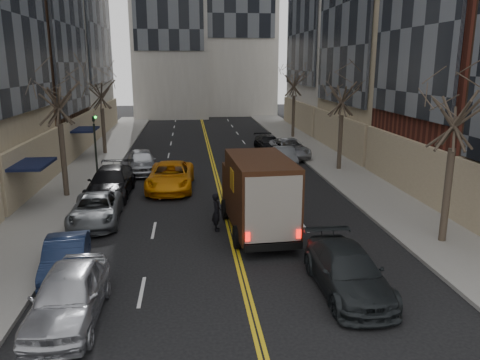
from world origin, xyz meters
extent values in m
cube|color=slate|center=(-9.00, 27.00, 0.07)|extent=(4.00, 66.00, 0.15)
cube|color=slate|center=(9.00, 27.00, 0.07)|extent=(4.00, 66.00, 0.15)
cube|color=#4C301E|center=(-15.50, 33.00, 12.00)|extent=(9.00, 12.00, 24.00)
cube|color=black|center=(-10.00, 18.00, 2.40)|extent=(2.00, 3.00, 0.15)
cube|color=black|center=(-10.90, 18.00, 1.35)|extent=(0.20, 3.00, 2.50)
cube|color=black|center=(-10.00, 31.00, 2.40)|extent=(2.00, 3.00, 0.15)
cube|color=black|center=(-10.90, 31.00, 1.35)|extent=(0.20, 3.00, 2.50)
cylinder|color=#382D23|center=(-8.80, 20.00, 2.17)|extent=(0.30, 0.30, 4.05)
cylinder|color=#382D23|center=(-8.80, 33.00, 1.99)|extent=(0.30, 0.30, 3.69)
cylinder|color=#382D23|center=(8.80, 11.00, 2.13)|extent=(0.30, 0.30, 3.96)
cylinder|color=#382D23|center=(8.80, 25.00, 2.04)|extent=(0.30, 0.30, 3.78)
cylinder|color=#382D23|center=(8.80, 40.00, 2.22)|extent=(0.30, 0.30, 4.14)
cylinder|color=black|center=(-7.40, 22.00, 2.05)|extent=(0.12, 0.12, 3.80)
imported|color=black|center=(-7.40, 22.00, 4.40)|extent=(0.15, 0.18, 0.90)
sphere|color=#0CE526|center=(-7.25, 21.90, 4.35)|extent=(0.14, 0.14, 0.14)
cube|color=black|center=(1.20, 13.24, 0.56)|extent=(2.56, 6.58, 0.30)
cube|color=black|center=(1.08, 15.61, 1.57)|extent=(2.46, 1.84, 2.12)
cube|color=black|center=(1.23, 12.68, 2.02)|extent=(2.68, 5.07, 3.03)
cube|color=black|center=(1.36, 10.13, 0.56)|extent=(2.33, 0.30, 0.30)
cube|color=red|center=(0.35, 10.06, 1.01)|extent=(0.18, 0.07, 0.35)
cube|color=red|center=(2.37, 10.16, 1.01)|extent=(0.18, 0.07, 0.35)
cube|color=gold|center=(-0.01, 12.67, 2.63)|extent=(0.09, 0.91, 0.91)
cube|color=gold|center=(2.46, 12.80, 2.63)|extent=(0.09, 0.91, 0.91)
cylinder|color=black|center=(-0.10, 15.30, 0.49)|extent=(0.33, 0.98, 0.97)
cylinder|color=black|center=(2.28, 15.42, 0.49)|extent=(0.33, 0.98, 0.97)
cylinder|color=black|center=(0.10, 11.46, 0.49)|extent=(0.33, 0.98, 0.97)
cylinder|color=black|center=(2.48, 11.59, 0.49)|extent=(0.33, 0.98, 0.97)
imported|color=black|center=(3.35, 7.28, 0.74)|extent=(2.11, 5.08, 1.47)
cube|color=black|center=(3.35, 8.02, 1.33)|extent=(0.13, 0.04, 0.09)
cube|color=blue|center=(3.35, 7.99, 1.33)|extent=(0.10, 0.01, 0.06)
imported|color=orange|center=(-2.95, 21.19, 0.80)|extent=(2.92, 5.88, 1.60)
imported|color=black|center=(-0.62, 13.67, 0.88)|extent=(0.47, 0.67, 1.76)
imported|color=#ADAFB5|center=(-5.44, 6.44, 0.81)|extent=(1.94, 4.78, 1.63)
imported|color=#101B34|center=(-6.30, 9.63, 0.67)|extent=(1.91, 4.21, 1.34)
imported|color=#494C50|center=(-6.30, 15.32, 0.68)|extent=(2.52, 4.99, 1.35)
imported|color=black|center=(-6.30, 19.97, 0.83)|extent=(2.43, 5.74, 1.65)
imported|color=#B2B5BB|center=(-5.10, 25.82, 0.81)|extent=(2.56, 4.99, 1.63)
imported|color=#4D5155|center=(5.28, 27.06, 0.68)|extent=(1.64, 4.21, 1.37)
imported|color=#A9ABB1|center=(6.30, 30.12, 0.75)|extent=(2.86, 5.58, 1.51)
imported|color=black|center=(5.10, 33.02, 0.67)|extent=(2.32, 4.80, 1.35)
camera|label=1|loc=(-1.78, -6.59, 7.47)|focal=35.00mm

